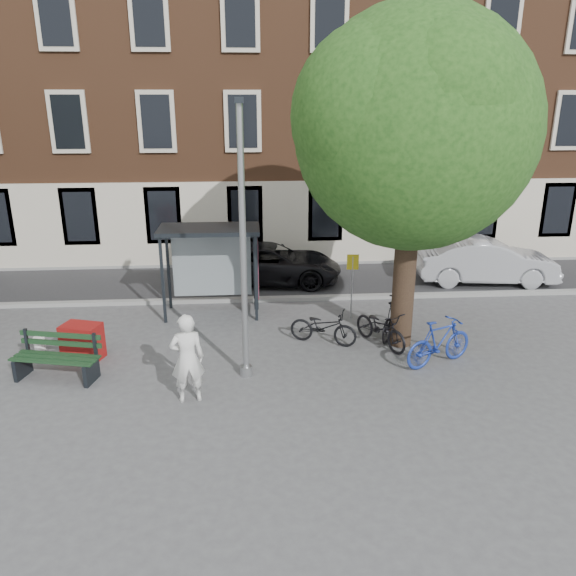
% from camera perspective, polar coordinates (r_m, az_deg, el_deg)
% --- Properties ---
extents(ground, '(90.00, 90.00, 0.00)m').
position_cam_1_polar(ground, '(13.17, -4.24, -8.84)').
color(ground, '#4C4C4F').
rests_on(ground, ground).
extents(road, '(40.00, 4.00, 0.01)m').
position_cam_1_polar(road, '(19.64, -4.25, 0.66)').
color(road, '#28282B').
rests_on(road, ground).
extents(curb_near, '(40.00, 0.25, 0.12)m').
position_cam_1_polar(curb_near, '(17.73, -4.25, -1.17)').
color(curb_near, gray).
rests_on(curb_near, ground).
extents(curb_far, '(40.00, 0.25, 0.12)m').
position_cam_1_polar(curb_far, '(21.54, -4.25, 2.45)').
color(curb_far, gray).
rests_on(curb_far, ground).
extents(building_row, '(30.00, 8.00, 14.00)m').
position_cam_1_polar(building_row, '(24.69, -4.67, 20.82)').
color(building_row, brown).
rests_on(building_row, ground).
extents(lamppost, '(0.28, 0.35, 6.11)m').
position_cam_1_polar(lamppost, '(12.13, -4.56, 2.89)').
color(lamppost, '#9EA0A3').
rests_on(lamppost, ground).
extents(tree_right, '(5.76, 5.60, 8.20)m').
position_cam_1_polar(tree_right, '(13.63, 13.00, 16.31)').
color(tree_right, black).
rests_on(tree_right, ground).
extents(bus_shelter, '(2.85, 1.45, 2.62)m').
position_cam_1_polar(bus_shelter, '(16.34, -6.55, 3.84)').
color(bus_shelter, '#1E2328').
rests_on(bus_shelter, ground).
extents(painter, '(0.78, 0.59, 1.95)m').
position_cam_1_polar(painter, '(11.89, -10.19, -7.04)').
color(painter, silver).
rests_on(painter, ground).
extents(bench, '(2.06, 1.05, 1.01)m').
position_cam_1_polar(bench, '(13.86, -22.42, -6.71)').
color(bench, '#1E2328').
rests_on(bench, ground).
extents(bike_a, '(1.88, 1.28, 0.94)m').
position_cam_1_polar(bike_a, '(14.59, 3.61, -3.94)').
color(bike_a, black).
rests_on(bike_a, ground).
extents(bike_b, '(1.98, 1.29, 1.16)m').
position_cam_1_polar(bike_b, '(13.88, 15.13, -5.33)').
color(bike_b, navy).
rests_on(bike_b, ground).
extents(bike_c, '(1.45, 1.95, 0.98)m').
position_cam_1_polar(bike_c, '(14.64, 9.40, -4.00)').
color(bike_c, black).
rests_on(bike_c, ground).
extents(bike_d, '(1.38, 1.81, 1.09)m').
position_cam_1_polar(bike_d, '(15.23, 10.67, -2.94)').
color(bike_d, black).
rests_on(bike_d, ground).
extents(car_dark, '(5.04, 2.73, 1.34)m').
position_cam_1_polar(car_dark, '(19.39, -1.76, 2.52)').
color(car_dark, black).
rests_on(car_dark, ground).
extents(car_silver, '(4.83, 2.11, 1.54)m').
position_cam_1_polar(car_silver, '(20.47, 19.45, 2.61)').
color(car_silver, '#AFB1B8').
rests_on(car_silver, ground).
extents(red_stand, '(1.04, 0.84, 0.90)m').
position_cam_1_polar(red_stand, '(14.62, -20.16, -5.16)').
color(red_stand, maroon).
rests_on(red_stand, ground).
extents(bucket_b, '(0.34, 0.34, 0.36)m').
position_cam_1_polar(bucket_b, '(15.62, -23.93, -5.19)').
color(bucket_b, white).
rests_on(bucket_b, ground).
extents(notice_sign, '(0.33, 0.07, 1.93)m').
position_cam_1_polar(notice_sign, '(15.99, 6.56, 1.57)').
color(notice_sign, '#9EA0A3').
rests_on(notice_sign, ground).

